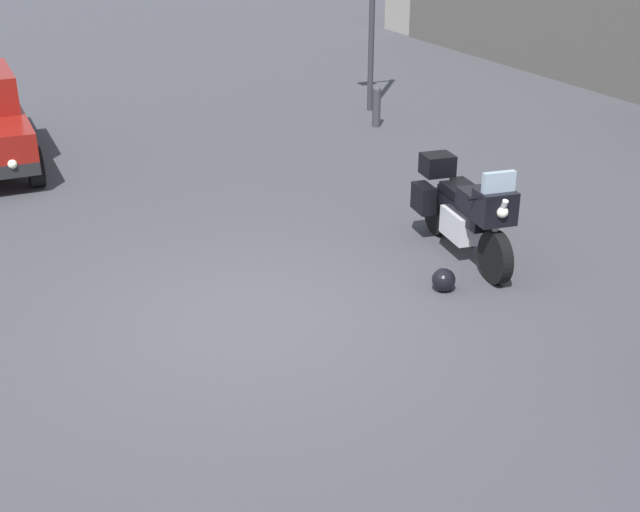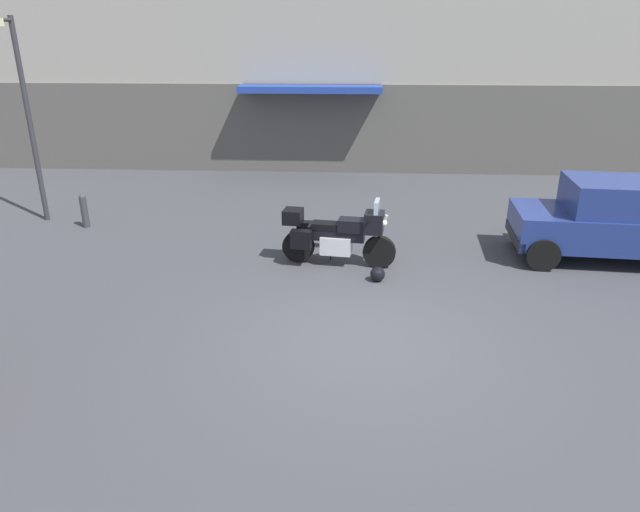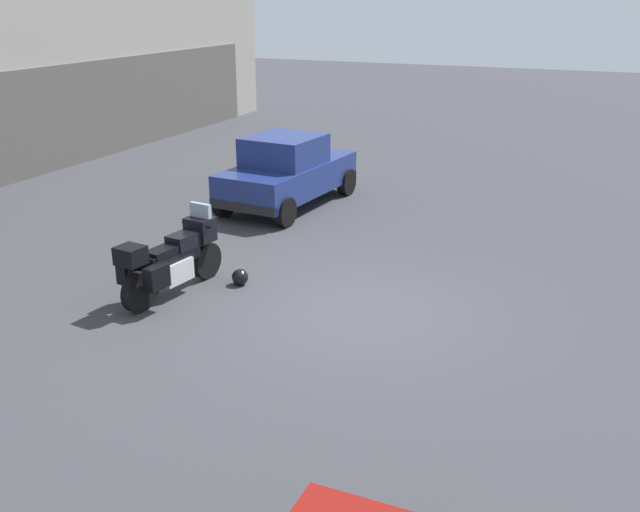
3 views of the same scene
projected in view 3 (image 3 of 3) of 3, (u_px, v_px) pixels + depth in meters
name	position (u px, v px, depth m)	size (l,w,h in m)	color
ground_plane	(361.00, 313.00, 11.14)	(80.00, 80.00, 0.00)	#38383D
motorcycle	(171.00, 259.00, 11.61)	(2.26, 0.88, 1.36)	black
helmet	(240.00, 277.00, 12.17)	(0.28, 0.28, 0.28)	black
car_hatchback_near	(287.00, 171.00, 16.48)	(3.97, 2.07, 1.64)	navy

